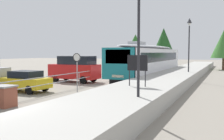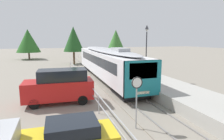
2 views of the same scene
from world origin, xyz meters
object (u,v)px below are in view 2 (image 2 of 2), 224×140
Objects in this scene: commuter_train at (106,61)px; platform_lamp_mid_platform at (147,39)px; speed_limit_sign at (137,90)px; parked_van_red at (60,86)px; parked_hatchback_yellow at (67,139)px.

commuter_train is 3.51× the size of platform_lamp_mid_platform.
platform_lamp_mid_platform is 12.79m from speed_limit_sign.
platform_lamp_mid_platform is at bearing 28.84° from parked_van_red.
speed_limit_sign is at bearing 21.13° from parked_hatchback_yellow.
commuter_train is 12.42m from speed_limit_sign.
speed_limit_sign is (-1.91, -12.28, -0.02)m from commuter_train.
commuter_train is 14.83m from parked_hatchback_yellow.
speed_limit_sign is at bearing -119.96° from platform_lamp_mid_platform.
commuter_train is 6.70× the size of speed_limit_sign.
speed_limit_sign reaches higher than parked_hatchback_yellow.
platform_lamp_mid_platform is 1.32× the size of parked_hatchback_yellow.
parked_hatchback_yellow is (-3.64, -1.41, -1.33)m from speed_limit_sign.
commuter_train reaches higher than parked_van_red.
parked_van_red is (-3.62, 5.43, -0.83)m from speed_limit_sign.
commuter_train reaches higher than parked_hatchback_yellow.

